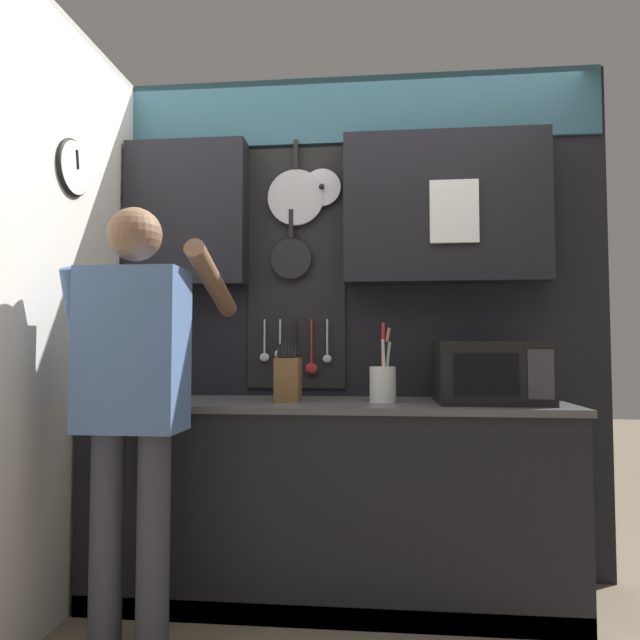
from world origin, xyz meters
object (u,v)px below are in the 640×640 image
Objects in this scene: microwave at (490,372)px; utensil_crock at (383,382)px; person at (134,385)px; knife_block at (288,379)px.

utensil_crock reaches higher than microwave.
person is (-0.94, -0.51, 0.01)m from utensil_crock.
knife_block is (-0.90, 0.00, -0.03)m from microwave.
knife_block is at bearing 179.96° from microwave.
person is at bearing -159.98° from microwave.
utensil_crock is 0.22× the size of person.
utensil_crock is 1.07m from person.
person reaches higher than utensil_crock.
knife_block is 0.16× the size of person.
microwave is 0.90m from knife_block.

